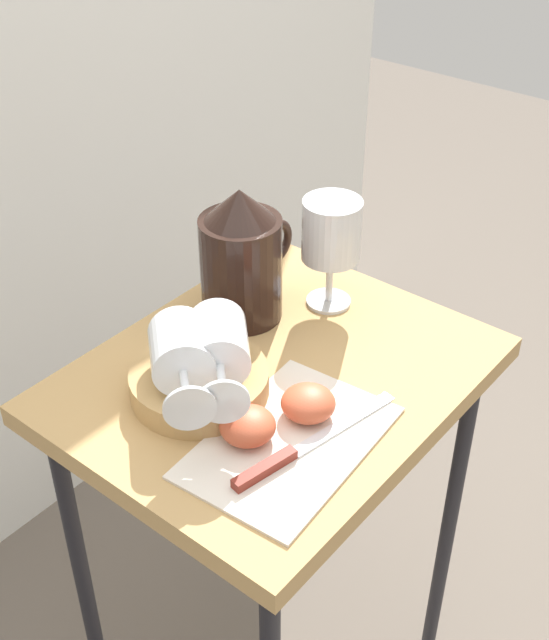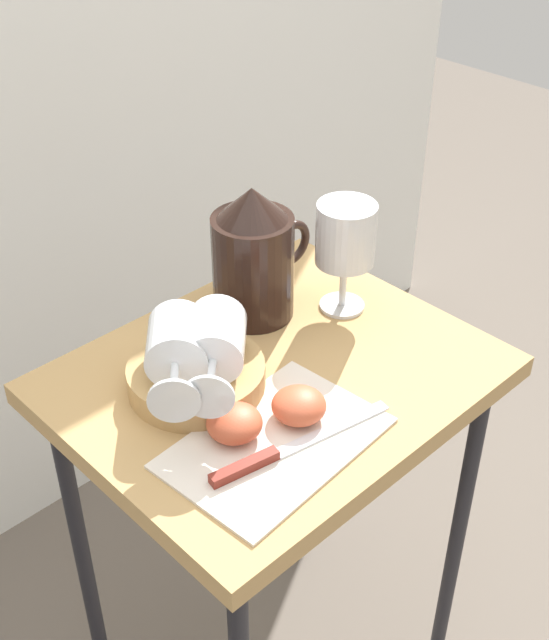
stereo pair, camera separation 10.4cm
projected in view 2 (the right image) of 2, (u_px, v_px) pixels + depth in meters
name	position (u px, v px, depth m)	size (l,w,h in m)	color
table	(274.00, 419.00, 1.13)	(0.53, 0.43, 0.72)	tan
linen_napkin	(275.00, 443.00, 0.97)	(0.25, 0.17, 0.00)	silver
basket_tray	(196.00, 376.00, 1.05)	(0.17, 0.17, 0.04)	tan
pitcher	(254.00, 264.00, 1.15)	(0.16, 0.11, 0.19)	black
wine_glass_upright	(346.00, 239.00, 1.14)	(0.08, 0.08, 0.16)	silver
wine_glass_tipped_near	(215.00, 342.00, 1.01)	(0.16, 0.16, 0.07)	silver
wine_glass_tipped_far	(177.00, 347.00, 1.00)	(0.15, 0.16, 0.08)	silver
apple_half_left	(234.00, 423.00, 0.97)	(0.07, 0.07, 0.04)	#C15133
apple_half_right	(299.00, 405.00, 0.99)	(0.07, 0.07, 0.04)	#C15133
knife	(276.00, 453.00, 0.95)	(0.24, 0.06, 0.01)	silver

